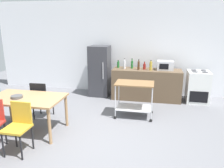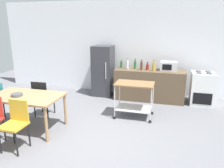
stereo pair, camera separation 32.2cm
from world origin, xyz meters
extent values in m
plane|color=slate|center=(0.00, 0.00, 0.00)|extent=(12.00, 12.00, 0.00)
cube|color=white|center=(0.00, 3.20, 1.45)|extent=(8.40, 0.12, 2.90)
cube|color=brown|center=(0.90, 2.60, 0.45)|extent=(2.00, 0.64, 0.90)
cube|color=#A37A51|center=(-1.41, 0.04, 0.73)|extent=(1.50, 0.90, 0.04)
cylinder|color=#A37A51|center=(-0.72, -0.35, 0.35)|extent=(0.06, 0.06, 0.71)
cylinder|color=#A37A51|center=(-2.10, 0.43, 0.35)|extent=(0.06, 0.06, 0.71)
cylinder|color=#A37A51|center=(-0.72, 0.43, 0.35)|extent=(0.06, 0.06, 0.71)
cylinder|color=black|center=(-1.53, -0.53, 0.23)|extent=(0.03, 0.03, 0.45)
cube|color=gold|center=(-1.12, -0.74, 0.47)|extent=(0.40, 0.40, 0.04)
cube|color=gold|center=(-1.12, -0.56, 0.69)|extent=(0.38, 0.03, 0.40)
cylinder|color=black|center=(-1.29, -0.91, 0.23)|extent=(0.03, 0.03, 0.45)
cylinder|color=black|center=(-0.95, -0.91, 0.23)|extent=(0.03, 0.03, 0.45)
cylinder|color=black|center=(-1.29, -0.57, 0.23)|extent=(0.03, 0.03, 0.45)
cylinder|color=black|center=(-0.95, -0.57, 0.23)|extent=(0.03, 0.03, 0.45)
cube|color=black|center=(-1.46, 0.77, 0.47)|extent=(0.41, 0.41, 0.04)
cube|color=black|center=(-1.45, 0.59, 0.69)|extent=(0.38, 0.04, 0.40)
cylinder|color=black|center=(-1.30, 0.95, 0.23)|extent=(0.03, 0.03, 0.45)
cylinder|color=black|center=(-1.63, 0.93, 0.23)|extent=(0.03, 0.03, 0.45)
cylinder|color=black|center=(-1.28, 0.61, 0.23)|extent=(0.03, 0.03, 0.45)
cylinder|color=black|center=(-1.62, 0.59, 0.23)|extent=(0.03, 0.03, 0.45)
cylinder|color=black|center=(-2.24, 0.30, 0.23)|extent=(0.03, 0.03, 0.45)
cube|color=white|center=(2.35, 2.62, 0.45)|extent=(0.60, 0.60, 0.90)
cube|color=black|center=(2.35, 2.32, 0.25)|extent=(0.48, 0.01, 0.32)
cylinder|color=#47474C|center=(2.22, 2.50, 0.91)|extent=(0.16, 0.16, 0.02)
cylinder|color=#47474C|center=(2.48, 2.50, 0.91)|extent=(0.16, 0.16, 0.02)
cylinder|color=#47474C|center=(2.22, 2.74, 0.91)|extent=(0.16, 0.16, 0.02)
cylinder|color=#47474C|center=(2.48, 2.74, 0.91)|extent=(0.16, 0.16, 0.02)
cube|color=#333338|center=(-0.55, 2.70, 0.78)|extent=(0.60, 0.60, 1.55)
cylinder|color=silver|center=(-0.37, 2.39, 0.85)|extent=(0.02, 0.02, 0.50)
cube|color=brown|center=(0.68, 1.25, 0.83)|extent=(0.90, 0.56, 0.03)
cube|color=silver|center=(0.68, 1.25, 0.22)|extent=(0.83, 0.52, 0.02)
cylinder|color=silver|center=(0.26, 1.00, 0.45)|extent=(0.02, 0.02, 0.76)
sphere|color=black|center=(0.26, 1.00, 0.04)|extent=(0.07, 0.07, 0.07)
cylinder|color=silver|center=(1.10, 1.00, 0.45)|extent=(0.02, 0.02, 0.76)
sphere|color=black|center=(1.10, 1.00, 0.04)|extent=(0.07, 0.07, 0.07)
cylinder|color=silver|center=(0.26, 1.50, 0.45)|extent=(0.02, 0.02, 0.76)
sphere|color=black|center=(0.26, 1.50, 0.04)|extent=(0.07, 0.07, 0.07)
cylinder|color=silver|center=(1.10, 1.50, 0.45)|extent=(0.02, 0.02, 0.76)
sphere|color=black|center=(1.10, 1.50, 0.04)|extent=(0.07, 0.07, 0.07)
cylinder|color=#1E6628|center=(0.03, 2.70, 0.99)|extent=(0.07, 0.07, 0.18)
cylinder|color=#1E6628|center=(0.03, 2.70, 1.10)|extent=(0.03, 0.03, 0.04)
cylinder|color=black|center=(0.03, 2.70, 1.13)|extent=(0.03, 0.03, 0.01)
cylinder|color=silver|center=(0.24, 2.59, 1.02)|extent=(0.07, 0.07, 0.24)
cylinder|color=silver|center=(0.24, 2.59, 1.16)|extent=(0.03, 0.03, 0.06)
cylinder|color=black|center=(0.24, 2.59, 1.20)|extent=(0.03, 0.03, 0.01)
cylinder|color=#1E6628|center=(0.45, 2.69, 1.01)|extent=(0.07, 0.07, 0.22)
cylinder|color=#1E6628|center=(0.45, 2.69, 1.15)|extent=(0.03, 0.03, 0.06)
cylinder|color=black|center=(0.45, 2.69, 1.19)|extent=(0.03, 0.03, 0.01)
cylinder|color=#4C2D19|center=(0.66, 2.53, 1.02)|extent=(0.07, 0.07, 0.24)
cylinder|color=#4C2D19|center=(0.66, 2.53, 1.16)|extent=(0.03, 0.03, 0.05)
cylinder|color=black|center=(0.66, 2.53, 1.20)|extent=(0.03, 0.03, 0.01)
cylinder|color=maroon|center=(0.82, 2.62, 0.98)|extent=(0.08, 0.08, 0.16)
cylinder|color=maroon|center=(0.82, 2.62, 1.09)|extent=(0.04, 0.04, 0.06)
cylinder|color=black|center=(0.82, 2.62, 1.12)|extent=(0.04, 0.04, 0.01)
cylinder|color=gold|center=(1.01, 2.53, 1.02)|extent=(0.08, 0.08, 0.24)
cylinder|color=gold|center=(1.01, 2.53, 1.16)|extent=(0.04, 0.04, 0.04)
cylinder|color=black|center=(1.01, 2.53, 1.18)|extent=(0.04, 0.04, 0.01)
cube|color=silver|center=(1.41, 2.65, 1.03)|extent=(0.46, 0.34, 0.26)
cube|color=black|center=(1.37, 2.48, 1.03)|extent=(0.25, 0.01, 0.16)
cylinder|color=#4C4C4C|center=(-1.55, -0.04, 0.78)|extent=(0.23, 0.23, 0.05)
camera|label=1|loc=(1.14, -3.71, 2.19)|focal=34.92mm
camera|label=2|loc=(1.46, -3.63, 2.19)|focal=34.92mm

